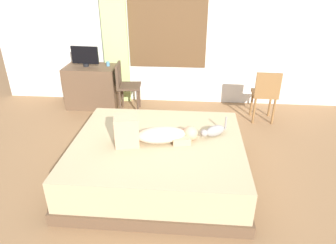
% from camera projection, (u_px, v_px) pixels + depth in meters
% --- Properties ---
extents(ground_plane, '(16.00, 16.00, 0.00)m').
position_uv_depth(ground_plane, '(157.00, 177.00, 3.68)').
color(ground_plane, olive).
extents(back_wall_with_window, '(6.40, 0.14, 2.90)m').
position_uv_depth(back_wall_with_window, '(172.00, 22.00, 5.23)').
color(back_wall_with_window, silver).
rests_on(back_wall_with_window, ground).
extents(bed, '(1.99, 1.76, 0.50)m').
position_uv_depth(bed, '(158.00, 160.00, 3.57)').
color(bed, brown).
rests_on(bed, ground).
extents(person_lying, '(0.94, 0.43, 0.34)m').
position_uv_depth(person_lying, '(152.00, 133.00, 3.39)').
color(person_lying, '#CCB299').
rests_on(person_lying, bed).
extents(cat, '(0.31, 0.24, 0.21)m').
position_uv_depth(cat, '(214.00, 131.00, 3.54)').
color(cat, gray).
rests_on(cat, bed).
extents(desk, '(0.90, 0.56, 0.74)m').
position_uv_depth(desk, '(93.00, 86.00, 5.47)').
color(desk, brown).
rests_on(desk, ground).
extents(tv_monitor, '(0.48, 0.10, 0.35)m').
position_uv_depth(tv_monitor, '(85.00, 56.00, 5.22)').
color(tv_monitor, black).
rests_on(tv_monitor, desk).
extents(cup, '(0.06, 0.06, 0.08)m').
position_uv_depth(cup, '(108.00, 64.00, 5.30)').
color(cup, teal).
rests_on(cup, desk).
extents(chair_by_desk, '(0.41, 0.41, 0.86)m').
position_uv_depth(chair_by_desk, '(125.00, 84.00, 5.19)').
color(chair_by_desk, '#4C3828').
rests_on(chair_by_desk, ground).
extents(chair_spare, '(0.39, 0.39, 0.86)m').
position_uv_depth(chair_spare, '(265.00, 92.00, 4.82)').
color(chair_spare, brown).
rests_on(chair_spare, ground).
extents(curtain_left, '(0.44, 0.06, 2.67)m').
position_uv_depth(curtain_left, '(114.00, 29.00, 5.25)').
color(curtain_left, '#ADCC75').
rests_on(curtain_left, ground).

